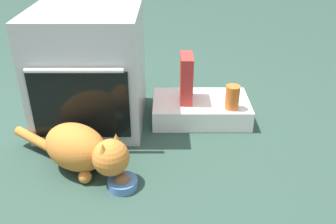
% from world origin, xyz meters
% --- Properties ---
extents(ground, '(8.00, 8.00, 0.00)m').
position_xyz_m(ground, '(0.00, 0.00, 0.00)').
color(ground, '#284238').
extents(oven, '(0.59, 0.64, 0.67)m').
position_xyz_m(oven, '(-0.01, 0.38, 0.33)').
color(oven, '#B7BABF').
rests_on(oven, ground).
extents(pantry_cabinet, '(0.58, 0.35, 0.12)m').
position_xyz_m(pantry_cabinet, '(0.63, 0.41, 0.06)').
color(pantry_cabinet, white).
rests_on(pantry_cabinet, ground).
extents(food_bowl, '(0.14, 0.14, 0.08)m').
position_xyz_m(food_bowl, '(0.22, -0.24, 0.03)').
color(food_bowl, '#4C7AB7').
rests_on(food_bowl, ground).
extents(cat, '(0.65, 0.43, 0.25)m').
position_xyz_m(cat, '(0.03, -0.12, 0.13)').
color(cat, '#C6752D').
rests_on(cat, ground).
extents(cereal_box, '(0.07, 0.18, 0.28)m').
position_xyz_m(cereal_box, '(0.54, 0.41, 0.26)').
color(cereal_box, '#B72D28').
rests_on(cereal_box, pantry_cabinet).
extents(sauce_jar, '(0.08, 0.08, 0.14)m').
position_xyz_m(sauce_jar, '(0.79, 0.30, 0.19)').
color(sauce_jar, '#D16023').
rests_on(sauce_jar, pantry_cabinet).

